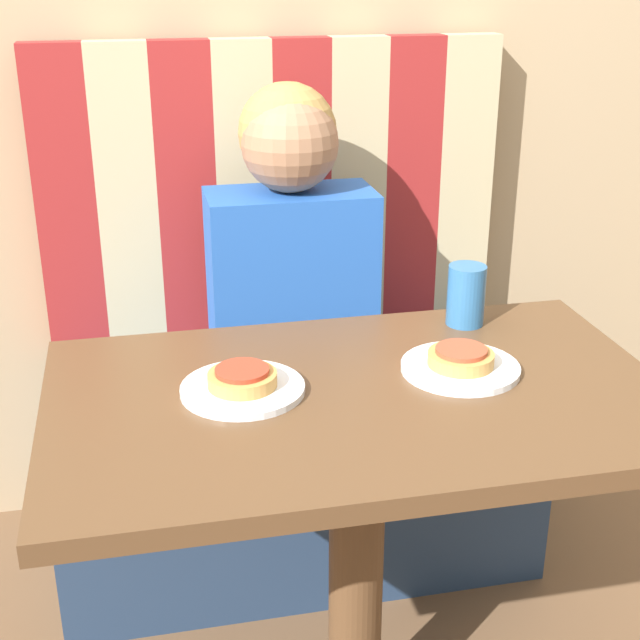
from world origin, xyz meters
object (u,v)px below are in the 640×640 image
plate_right (460,368)px  pizza_left (242,378)px  plate_left (243,389)px  person (291,232)px  drinking_cup (466,295)px  pizza_right (461,357)px

plate_right → pizza_left: pizza_left is taller
plate_left → person: bearing=72.1°
drinking_cup → plate_right: bearing=-112.6°
plate_right → drinking_cup: 0.23m
plate_right → drinking_cup: size_ratio=1.73×
person → plate_right: person is taller
person → plate_left: person is taller
pizza_left → drinking_cup: 0.51m
person → plate_right: size_ratio=3.32×
plate_left → drinking_cup: 0.51m
person → plate_left: size_ratio=3.32×
pizza_right → pizza_left: bearing=180.0°
person → pizza_left: size_ratio=5.97×
plate_left → pizza_left: 0.02m
person → plate_left: (-0.19, -0.59, -0.08)m
plate_left → pizza_right: bearing=0.0°
pizza_left → pizza_right: bearing=0.0°
person → drinking_cup: 0.48m
plate_right → drinking_cup: (0.08, 0.20, 0.05)m
pizza_left → drinking_cup: size_ratio=0.96×
person → pizza_left: bearing=-107.9°
plate_right → pizza_left: size_ratio=1.80×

